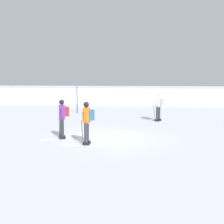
{
  "coord_description": "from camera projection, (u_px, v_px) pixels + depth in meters",
  "views": [
    {
      "loc": [
        2.0,
        -13.2,
        2.67
      ],
      "look_at": [
        0.12,
        2.23,
        0.9
      ],
      "focal_mm": 49.37,
      "sensor_mm": 36.0,
      "label": 1
    }
  ],
  "objects": [
    {
      "name": "skier_purple",
      "position": [
        62.0,
        117.0,
        13.27
      ],
      "size": [
        1.63,
        0.95,
        1.71
      ],
      "color": "silver",
      "rests_on": "ground"
    },
    {
      "name": "trail_marker_pole",
      "position": [
        77.0,
        100.0,
        22.98
      ],
      "size": [
        0.06,
        0.06,
        1.96
      ],
      "primitive_type": "cylinder",
      "color": "black",
      "rests_on": "ground"
    },
    {
      "name": "skier_white",
      "position": [
        159.0,
        106.0,
        18.58
      ],
      "size": [
        1.59,
        1.06,
        1.71
      ],
      "color": "silver",
      "rests_on": "ground"
    },
    {
      "name": "far_snow_ridge",
      "position": [
        132.0,
        94.0,
        34.83
      ],
      "size": [
        80.0,
        9.16,
        1.53
      ],
      "primitive_type": "cube",
      "color": "silver",
      "rests_on": "ground"
    },
    {
      "name": "ground_plane",
      "position": [
        103.0,
        138.0,
        13.56
      ],
      "size": [
        120.0,
        120.0,
        0.0
      ],
      "primitive_type": "plane",
      "color": "silver"
    },
    {
      "name": "skier_orange",
      "position": [
        87.0,
        121.0,
        12.09
      ],
      "size": [
        1.61,
        1.0,
        1.71
      ],
      "color": "silver",
      "rests_on": "ground"
    }
  ]
}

